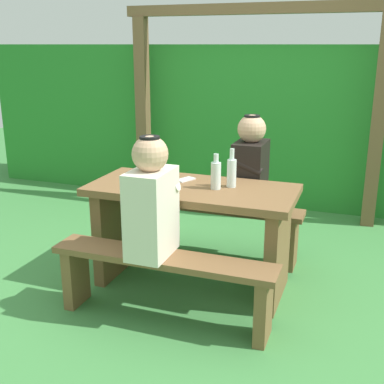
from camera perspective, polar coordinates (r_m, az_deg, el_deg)
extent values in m
plane|color=#3F8241|center=(3.57, 0.00, -10.61)|extent=(12.00, 12.00, 0.00)
cube|color=#29822C|center=(5.42, 8.26, 7.96)|extent=(6.40, 0.70, 1.65)
cube|color=brown|center=(5.23, -5.75, 9.20)|extent=(0.12, 0.12, 1.91)
cube|color=brown|center=(4.73, 20.88, 7.37)|extent=(0.12, 0.12, 1.91)
cube|color=brown|center=(4.81, 7.36, 20.49)|extent=(2.57, 0.10, 0.10)
cube|color=brown|center=(3.30, 0.00, 0.24)|extent=(1.40, 0.64, 0.05)
cube|color=brown|center=(3.66, -8.90, -4.30)|extent=(0.08, 0.54, 0.68)
cube|color=brown|center=(3.29, 9.96, -6.86)|extent=(0.08, 0.54, 0.68)
cube|color=brown|center=(2.95, -3.44, -7.76)|extent=(1.40, 0.24, 0.04)
cube|color=brown|center=(3.32, -13.40, -9.48)|extent=(0.07, 0.22, 0.40)
cube|color=brown|center=(2.89, 8.34, -13.39)|extent=(0.07, 0.22, 0.40)
cube|color=brown|center=(3.86, 2.61, -1.73)|extent=(1.40, 0.24, 0.04)
cube|color=brown|center=(4.14, -5.66, -3.66)|extent=(0.07, 0.22, 0.40)
cube|color=brown|center=(3.81, 11.55, -5.83)|extent=(0.07, 0.22, 0.40)
cube|color=silver|center=(2.87, -4.75, -2.48)|extent=(0.22, 0.34, 0.52)
sphere|color=tan|center=(2.78, -4.93, 4.44)|extent=(0.21, 0.21, 0.21)
cylinder|color=black|center=(2.76, -4.97, 6.25)|extent=(0.12, 0.12, 0.02)
cylinder|color=silver|center=(2.96, -3.68, 0.26)|extent=(0.25, 0.07, 0.15)
cube|color=black|center=(3.71, 6.80, 1.91)|extent=(0.22, 0.34, 0.52)
sphere|color=tan|center=(3.63, 6.99, 7.33)|extent=(0.21, 0.21, 0.21)
cylinder|color=black|center=(3.62, 7.04, 8.72)|extent=(0.12, 0.12, 0.02)
cylinder|color=black|center=(3.55, 6.33, 2.99)|extent=(0.25, 0.07, 0.15)
cylinder|color=silver|center=(3.29, -5.05, 1.35)|extent=(0.07, 0.07, 0.09)
cylinder|color=silver|center=(3.27, 4.65, 2.19)|extent=(0.06, 0.06, 0.19)
cylinder|color=silver|center=(3.24, 4.70, 4.43)|extent=(0.03, 0.03, 0.07)
cylinder|color=silver|center=(3.22, 2.80, 1.90)|extent=(0.07, 0.07, 0.18)
cylinder|color=silver|center=(3.19, 2.83, 3.96)|extent=(0.03, 0.03, 0.06)
cube|color=silver|center=(3.45, -0.77, 1.47)|extent=(0.12, 0.16, 0.01)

